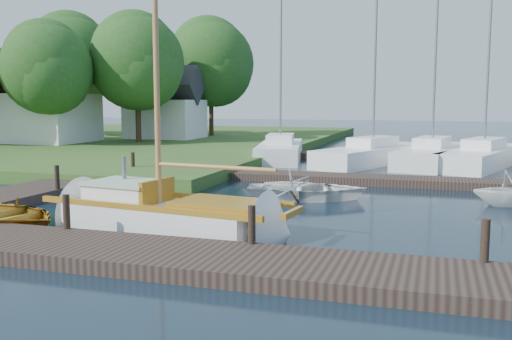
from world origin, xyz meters
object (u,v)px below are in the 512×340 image
(mooring_post_4, at_px, (57,177))
(dinghy, at_px, (0,211))
(mooring_post_1, at_px, (66,212))
(mooring_post_5, at_px, (133,162))
(house_c, at_px, (165,110))
(tree_7, at_px, (211,62))
(mooring_post_2, at_px, (252,225))
(tender_b, at_px, (292,180))
(tree_3, at_px, (137,61))
(tree_4, at_px, (71,60))
(marina_boat_2, at_px, (432,153))
(sailboat, at_px, (172,218))
(tender_d, at_px, (510,187))
(mooring_post_3, at_px, (485,241))
(marina_boat_3, at_px, (484,155))
(marina_boat_0, at_px, (280,149))
(tree_2, at_px, (47,68))
(tender_c, at_px, (307,187))
(house_a, at_px, (43,105))

(mooring_post_4, xyz_separation_m, dinghy, (1.36, -4.15, -0.29))
(mooring_post_1, bearing_deg, mooring_post_5, 111.80)
(house_c, relative_size, tree_7, 0.56)
(mooring_post_2, xyz_separation_m, tender_b, (-1.12, 7.91, -0.19))
(tree_3, height_order, tree_4, tree_4)
(marina_boat_2, height_order, house_c, marina_boat_2)
(mooring_post_2, bearing_deg, sailboat, 147.69)
(tender_d, height_order, house_c, house_c)
(tender_b, relative_size, tree_3, 0.22)
(mooring_post_3, bearing_deg, marina_boat_3, 86.04)
(mooring_post_3, bearing_deg, marina_boat_0, 115.30)
(mooring_post_5, height_order, tree_7, tree_7)
(mooring_post_3, xyz_separation_m, mooring_post_4, (-13.00, 5.00, 0.00))
(mooring_post_1, distance_m, mooring_post_4, 6.40)
(marina_boat_3, bearing_deg, tree_3, 98.39)
(mooring_post_4, bearing_deg, tree_7, 100.86)
(mooring_post_2, bearing_deg, tree_7, 113.50)
(tender_b, relative_size, house_c, 0.37)
(marina_boat_3, bearing_deg, tree_4, 93.69)
(mooring_post_1, relative_size, mooring_post_2, 1.00)
(sailboat, bearing_deg, marina_boat_0, 103.84)
(dinghy, height_order, marina_boat_3, marina_boat_3)
(marina_boat_3, xyz_separation_m, house_c, (-21.32, 7.87, 2.01))
(marina_boat_0, bearing_deg, tree_2, 79.86)
(house_c, bearing_deg, dinghy, -72.28)
(marina_boat_2, distance_m, tree_2, 23.34)
(dinghy, xyz_separation_m, house_c, (-8.36, 26.15, 2.17))
(mooring_post_1, height_order, marina_boat_3, marina_boat_3)
(tender_c, bearing_deg, marina_boat_2, -29.56)
(mooring_post_3, xyz_separation_m, sailboat, (-7.15, 1.68, -0.36))
(mooring_post_5, bearing_deg, marina_boat_3, 32.53)
(mooring_post_5, relative_size, dinghy, 0.20)
(marina_boat_2, bearing_deg, tender_b, 169.02)
(mooring_post_2, distance_m, tree_4, 36.28)
(sailboat, height_order, tree_7, tree_7)
(house_c, distance_m, tree_3, 5.10)
(tender_d, bearing_deg, tree_3, 34.30)
(mooring_post_3, xyz_separation_m, house_a, (-26.00, 21.00, 2.26))
(tender_c, xyz_separation_m, tree_2, (-19.03, 11.77, 4.84))
(dinghy, height_order, tender_b, tender_b)
(mooring_post_1, distance_m, tender_d, 13.04)
(marina_boat_3, height_order, tree_7, marina_boat_3)
(tender_b, height_order, tender_d, tender_d)
(tender_c, distance_m, tree_3, 22.44)
(mooring_post_2, distance_m, house_a, 30.14)
(tree_7, bearing_deg, house_a, -128.53)
(house_a, distance_m, tree_3, 6.95)
(mooring_post_2, xyz_separation_m, tree_7, (-13.50, 31.05, 5.50))
(mooring_post_5, distance_m, tender_b, 7.67)
(marina_boat_2, xyz_separation_m, tree_4, (-26.87, 7.68, 5.79))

